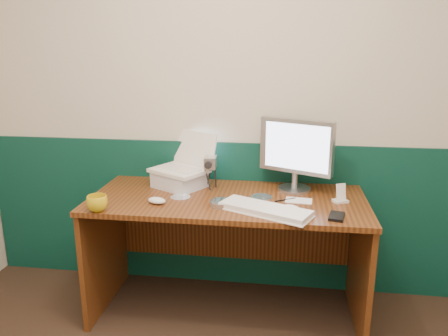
# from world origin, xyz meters

# --- Properties ---
(back_wall) EXTENTS (3.50, 0.04, 2.50)m
(back_wall) POSITION_xyz_m (0.00, 1.75, 1.25)
(back_wall) COLOR beige
(back_wall) RESTS_ON ground
(wainscot) EXTENTS (3.48, 0.02, 1.00)m
(wainscot) POSITION_xyz_m (0.00, 1.74, 0.50)
(wainscot) COLOR #062E27
(wainscot) RESTS_ON ground
(desk) EXTENTS (1.60, 0.70, 0.75)m
(desk) POSITION_xyz_m (-0.02, 1.38, 0.38)
(desk) COLOR #3E1D0B
(desk) RESTS_ON ground
(laptop_riser) EXTENTS (0.36, 0.35, 0.10)m
(laptop_riser) POSITION_xyz_m (-0.34, 1.54, 0.80)
(laptop_riser) COLOR silver
(laptop_riser) RESTS_ON desk
(laptop) EXTENTS (0.40, 0.38, 0.27)m
(laptop) POSITION_xyz_m (-0.34, 1.54, 0.98)
(laptop) COLOR white
(laptop) RESTS_ON laptop_riser
(monitor) EXTENTS (0.47, 0.31, 0.46)m
(monitor) POSITION_xyz_m (0.37, 1.57, 0.98)
(monitor) COLOR #A3A2A7
(monitor) RESTS_ON desk
(keyboard) EXTENTS (0.51, 0.35, 0.03)m
(keyboard) POSITION_xyz_m (0.21, 1.17, 0.76)
(keyboard) COLOR white
(keyboard) RESTS_ON desk
(mouse_right) EXTENTS (0.12, 0.10, 0.04)m
(mouse_right) POSITION_xyz_m (0.34, 1.21, 0.77)
(mouse_right) COLOR white
(mouse_right) RESTS_ON desk
(mouse_left) EXTENTS (0.12, 0.10, 0.04)m
(mouse_left) POSITION_xyz_m (-0.40, 1.22, 0.77)
(mouse_left) COLOR silver
(mouse_left) RESTS_ON desk
(mug) EXTENTS (0.14, 0.14, 0.09)m
(mug) POSITION_xyz_m (-0.68, 1.07, 0.79)
(mug) COLOR gold
(mug) RESTS_ON desk
(camcorder) EXTENTS (0.10, 0.14, 0.21)m
(camcorder) POSITION_xyz_m (-0.15, 1.54, 0.85)
(camcorder) COLOR #B8B8BD
(camcorder) RESTS_ON desk
(cd_spindle) EXTENTS (0.13, 0.13, 0.03)m
(cd_spindle) POSITION_xyz_m (-0.04, 1.24, 0.76)
(cd_spindle) COLOR #AFB7C0
(cd_spindle) RESTS_ON desk
(cd_loose_a) EXTENTS (0.12, 0.12, 0.00)m
(cd_loose_a) POSITION_xyz_m (-0.30, 1.35, 0.75)
(cd_loose_a) COLOR silver
(cd_loose_a) RESTS_ON desk
(cd_loose_b) EXTENTS (0.13, 0.13, 0.00)m
(cd_loose_b) POSITION_xyz_m (0.18, 1.42, 0.75)
(cd_loose_b) COLOR silver
(cd_loose_b) RESTS_ON desk
(pen) EXTENTS (0.12, 0.08, 0.01)m
(pen) POSITION_xyz_m (0.31, 1.38, 0.75)
(pen) COLOR black
(pen) RESTS_ON desk
(papers) EXTENTS (0.16, 0.11, 0.00)m
(papers) POSITION_xyz_m (0.39, 1.38, 0.75)
(papers) COLOR white
(papers) RESTS_ON desk
(dock) EXTENTS (0.10, 0.09, 0.01)m
(dock) POSITION_xyz_m (0.62, 1.39, 0.76)
(dock) COLOR silver
(dock) RESTS_ON desk
(music_player) EXTENTS (0.06, 0.05, 0.09)m
(music_player) POSITION_xyz_m (0.62, 1.39, 0.81)
(music_player) COLOR white
(music_player) RESTS_ON dock
(pda) EXTENTS (0.10, 0.14, 0.01)m
(pda) POSITION_xyz_m (0.58, 1.15, 0.76)
(pda) COLOR black
(pda) RESTS_ON desk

